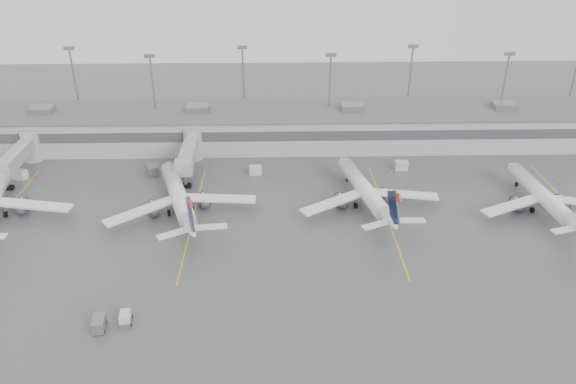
{
  "coord_description": "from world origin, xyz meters",
  "views": [
    {
      "loc": [
        -2.54,
        -63.62,
        51.38
      ],
      "look_at": [
        -0.4,
        24.0,
        5.0
      ],
      "focal_mm": 35.0,
      "sensor_mm": 36.0,
      "label": 1
    }
  ],
  "objects_px": {
    "jet_mid_left": "(179,197)",
    "jet_mid_right": "(366,191)",
    "jet_far_right": "(544,197)",
    "baggage_tug": "(125,319)"
  },
  "relations": [
    {
      "from": "jet_mid_right",
      "to": "jet_far_right",
      "type": "height_order",
      "value": "jet_mid_right"
    },
    {
      "from": "jet_mid_right",
      "to": "jet_far_right",
      "type": "relative_size",
      "value": 1.03
    },
    {
      "from": "jet_mid_left",
      "to": "jet_far_right",
      "type": "relative_size",
      "value": 1.05
    },
    {
      "from": "jet_mid_left",
      "to": "baggage_tug",
      "type": "xyz_separation_m",
      "value": [
        -3.03,
        -30.13,
        -2.49
      ]
    },
    {
      "from": "jet_mid_left",
      "to": "baggage_tug",
      "type": "distance_m",
      "value": 30.38
    },
    {
      "from": "jet_far_right",
      "to": "jet_mid_right",
      "type": "bearing_deg",
      "value": 170.72
    },
    {
      "from": "jet_mid_right",
      "to": "baggage_tug",
      "type": "height_order",
      "value": "jet_mid_right"
    },
    {
      "from": "jet_mid_left",
      "to": "jet_mid_right",
      "type": "distance_m",
      "value": 34.33
    },
    {
      "from": "jet_mid_left",
      "to": "jet_mid_right",
      "type": "xyz_separation_m",
      "value": [
        34.29,
        1.7,
        -0.1
      ]
    },
    {
      "from": "jet_far_right",
      "to": "baggage_tug",
      "type": "relative_size",
      "value": 10.66
    }
  ]
}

